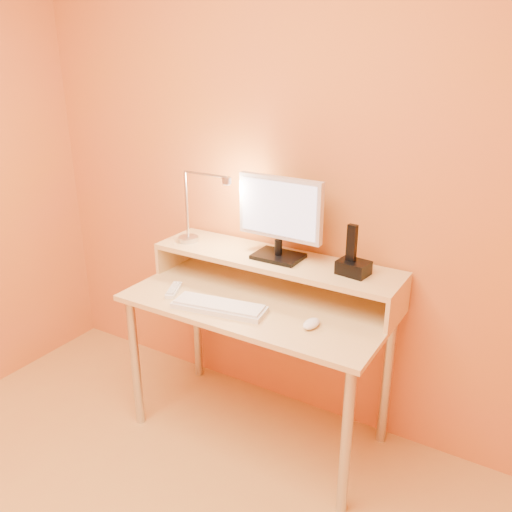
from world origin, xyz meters
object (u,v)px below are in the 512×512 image
Objects in this scene: lamp_base at (188,239)px; phone_dock at (353,268)px; remote_control at (174,290)px; monitor_panel at (280,208)px; keyboard at (219,307)px; mouse at (311,324)px.

phone_dock reaches higher than lamp_base.
remote_control is at bearing -68.99° from lamp_base.
monitor_panel is 2.59× the size of remote_control.
phone_dock is at bearing 1.99° from lamp_base.
monitor_panel is 0.55m from lamp_base.
remote_control is (-0.29, 0.04, -0.00)m from keyboard.
keyboard is at bearing -36.84° from lamp_base.
keyboard is 2.60× the size of remote_control.
phone_dock is 0.84m from remote_control.
mouse is at bearing -0.95° from keyboard.
lamp_base is 0.31m from remote_control.
lamp_base reaches higher than keyboard.
keyboard is at bearing -108.45° from monitor_panel.
keyboard is at bearing -32.22° from remote_control.
mouse is (0.79, -0.22, -0.16)m from lamp_base.
phone_dock is (0.86, 0.03, 0.02)m from lamp_base.
lamp_base is 0.24× the size of keyboard.
keyboard is 4.21× the size of mouse.
monitor_panel is 4.15× the size of lamp_base.
keyboard reaches higher than remote_control.
mouse is 0.70m from remote_control.
mouse reaches higher than remote_control.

